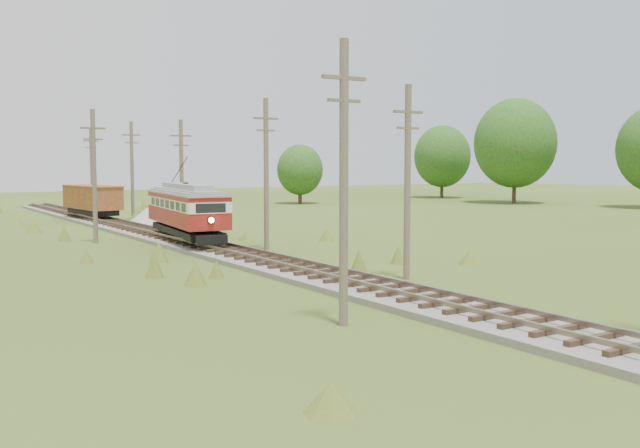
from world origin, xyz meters
TOP-DOWN VIEW (x-y plane):
  - railbed_main at (0.00, 34.00)m, footprint 3.60×96.00m
  - streetcar at (-0.00, 35.68)m, footprint 3.88×11.09m
  - gondola at (0.00, 57.79)m, footprint 3.45×8.20m
  - gravel_pile at (3.70, 53.22)m, footprint 3.76×3.99m
  - utility_pole_r_2 at (3.30, 18.00)m, footprint 1.60×0.30m
  - utility_pole_r_3 at (3.20, 31.00)m, footprint 1.60×0.30m
  - utility_pole_r_4 at (3.00, 44.00)m, footprint 1.60×0.30m
  - utility_pole_r_5 at (3.40, 57.00)m, footprint 1.60×0.30m
  - utility_pole_r_6 at (3.20, 70.00)m, footprint 1.60×0.30m
  - utility_pole_l_a at (-4.20, 12.00)m, footprint 1.60×0.30m
  - utility_pole_l_b at (-4.50, 40.00)m, footprint 1.60×0.30m
  - tree_right_4 at (54.00, 58.00)m, footprint 10.50×10.50m
  - tree_right_5 at (56.00, 74.00)m, footprint 8.40×8.40m
  - tree_mid_b at (30.00, 72.00)m, footprint 5.88×5.88m

SIDE VIEW (x-z plane):
  - railbed_main at x=0.00m, z-range -0.09..0.48m
  - gravel_pile at x=3.70m, z-range -0.04..1.32m
  - gondola at x=0.00m, z-range 0.67..3.31m
  - streetcar at x=0.00m, z-range -0.11..4.90m
  - utility_pole_r_4 at x=3.00m, z-range 0.12..8.52m
  - tree_mid_b at x=30.00m, z-range 0.54..8.12m
  - utility_pole_r_2 at x=3.30m, z-range 0.12..8.72m
  - utility_pole_l_b at x=-4.50m, z-range 0.12..8.72m
  - utility_pole_r_6 at x=3.20m, z-range 0.12..8.82m
  - utility_pole_r_5 at x=3.40m, z-range 0.13..9.03m
  - utility_pole_r_3 at x=3.20m, z-range 0.13..9.13m
  - utility_pole_l_a at x=-4.20m, z-range 0.13..9.13m
  - tree_right_5 at x=56.00m, z-range 0.78..11.60m
  - tree_right_4 at x=54.00m, z-range 0.98..14.51m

